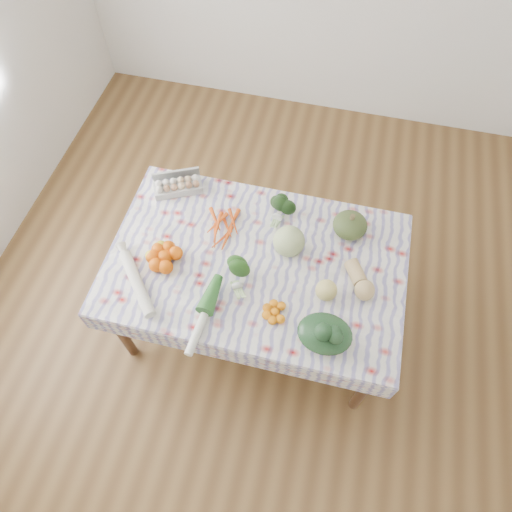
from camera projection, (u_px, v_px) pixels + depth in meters
The scene contains 16 objects.
ground at pixel (256, 317), 3.20m from camera, with size 4.50×4.50×0.00m, color brown.
dining_table at pixel (256, 269), 2.62m from camera, with size 1.60×1.00×0.75m.
tablecloth at pixel (256, 262), 2.55m from camera, with size 1.66×1.06×0.01m, color white.
egg_carton at pixel (178, 187), 2.78m from camera, with size 0.29×0.12×0.08m, color #B7B7B1.
carrot_bunch at pixel (222, 230), 2.63m from camera, with size 0.22×0.20×0.04m, color #E15112.
kale_bunch at pixel (280, 208), 2.65m from camera, with size 0.16×0.14×0.14m, color black.
kabocha_squash at pixel (350, 225), 2.60m from camera, with size 0.20×0.20×0.13m, color #3E4F23.
cabbage at pixel (289, 241), 2.51m from camera, with size 0.18×0.18×0.18m, color #A2B573.
butternut_squash at pixel (360, 280), 2.43m from camera, with size 0.11×0.23×0.11m, color tan.
orange_cluster at pixel (165, 257), 2.51m from camera, with size 0.25×0.25×0.08m, color #E55806.
broccoli at pixel (235, 277), 2.43m from camera, with size 0.15×0.15×0.11m, color #204D16.
mandarin_cluster at pixel (275, 312), 2.36m from camera, with size 0.16×0.16×0.05m, color orange.
grapefruit at pixel (326, 290), 2.39m from camera, with size 0.12×0.12×0.12m, color #CEBD63.
spinach_bag at pixel (325, 334), 2.26m from camera, with size 0.28×0.22×0.12m, color black.
daikon at pixel (137, 283), 2.44m from camera, with size 0.06×0.06×0.44m, color silver.
leek at pixel (204, 316), 2.35m from camera, with size 0.05×0.05×0.44m, color white.
Camera 1 is at (0.30, -1.26, 2.95)m, focal length 32.00 mm.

